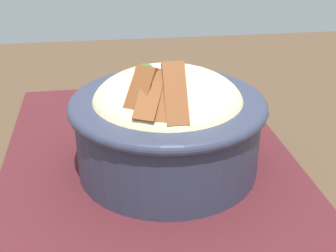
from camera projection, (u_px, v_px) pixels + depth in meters
name	position (u px, v px, depth m)	size (l,w,h in m)	color
table	(178.00, 227.00, 0.52)	(1.03, 0.98, 0.76)	#4C3826
placemat	(149.00, 158.00, 0.50)	(0.43, 0.32, 0.00)	#47191E
bowl	(168.00, 122.00, 0.46)	(0.20, 0.20, 0.13)	#2D3347
fork	(154.00, 119.00, 0.58)	(0.04, 0.12, 0.00)	silver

